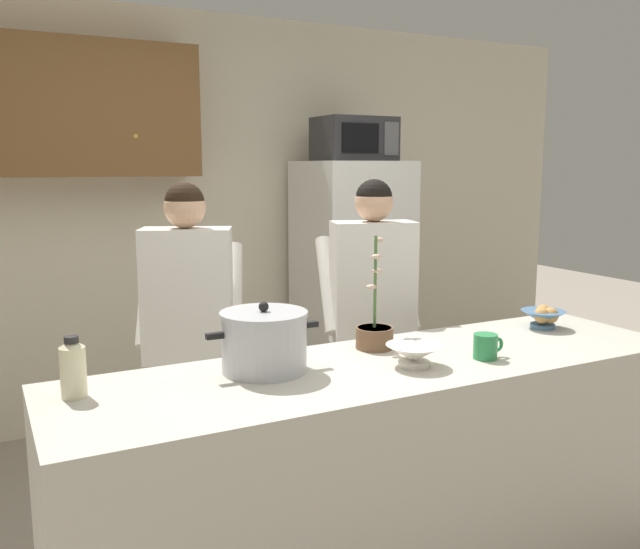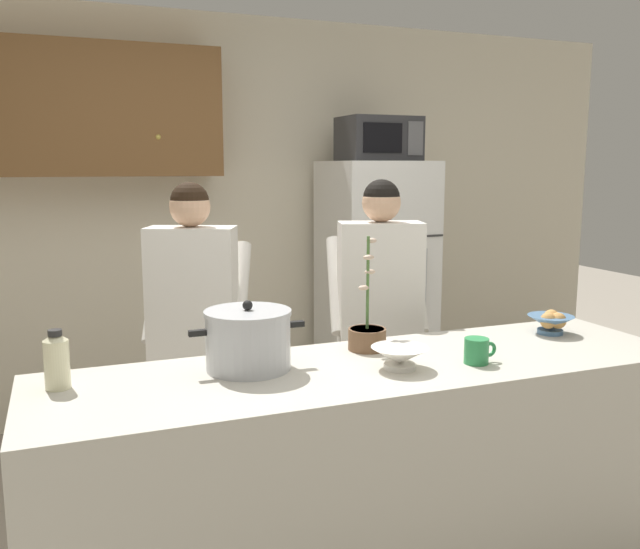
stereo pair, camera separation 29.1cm
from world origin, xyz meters
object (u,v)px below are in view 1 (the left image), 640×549
Objects in this scene: microwave at (354,139)px; potted_orchid at (375,332)px; cooking_pot at (264,341)px; coffee_mug at (486,346)px; empty_bowl at (414,354)px; bread_bowl at (544,317)px; person_near_pot at (188,315)px; refrigerator at (351,286)px; person_by_sink at (372,302)px; bottle_near_edge at (73,368)px.

microwave is 2.02m from potted_orchid.
cooking_pot is (-1.35, -1.71, -0.78)m from microwave.
empty_bowl is (-0.30, 0.04, -0.00)m from coffee_mug.
microwave is at bearing 74.18° from coffee_mug.
potted_orchid is at bearing -117.43° from microwave.
bread_bowl is at bearing -4.44° from potted_orchid.
coffee_mug is (0.85, -1.03, -0.00)m from person_near_pot.
microwave is at bearing -89.93° from refrigerator.
cooking_pot is 0.93× the size of potted_orchid.
refrigerator is at bearing 74.35° from coffee_mug.
coffee_mug is 0.30m from empty_bowl.
cooking_pot reaches higher than empty_bowl.
person_by_sink reaches higher than empty_bowl.
coffee_mug is 1.46m from bottle_near_edge.
empty_bowl is (-0.85, -1.93, 0.13)m from refrigerator.
microwave is 1.14× the size of cooking_pot.
coffee_mug reaches higher than empty_bowl.
cooking_pot is 1.35m from bread_bowl.
coffee_mug is at bearing -46.99° from potted_orchid.
cooking_pot is (-0.83, -0.63, 0.05)m from person_by_sink.
refrigerator is 1.23m from person_by_sink.
person_by_sink is 12.03× the size of coffee_mug.
person_near_pot is 0.79m from cooking_pot.
refrigerator is 8.06× the size of empty_bowl.
bread_bowl is at bearing 0.44° from cooking_pot.
refrigerator is 0.97m from microwave.
coffee_mug is 0.67× the size of bottle_near_edge.
empty_bowl is (-0.33, -0.83, -0.01)m from person_by_sink.
person_near_pot is 3.48× the size of potted_orchid.
empty_bowl is 1.16m from bottle_near_edge.
bottle_near_edge reaches higher than coffee_mug.
microwave is 2.45× the size of bread_bowl.
person_near_pot is 0.97m from bottle_near_edge.
person_near_pot is 1.60m from bread_bowl.
person_by_sink is at bearing 68.17° from empty_bowl.
bread_bowl is at bearing 13.80° from empty_bowl.
microwave is 1.88m from person_near_pot.
microwave is (0.00, -0.02, 0.97)m from refrigerator.
bottle_near_edge is at bearing 179.70° from bread_bowl.
cooking_pot is at bearing 163.23° from coffee_mug.
potted_orchid is at bearing -120.82° from person_by_sink.
empty_bowl is 0.27m from potted_orchid.
refrigerator is at bearing 62.88° from potted_orchid.
person_near_pot is 0.90m from potted_orchid.
potted_orchid is at bearing -52.25° from person_near_pot.
bread_bowl is (-0.00, -1.72, 0.14)m from refrigerator.
refrigerator is at bearing 52.02° from cooking_pot.
potted_orchid reaches higher than coffee_mug.
refrigerator is at bearing 64.83° from person_by_sink.
cooking_pot is at bearing -179.56° from bread_bowl.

